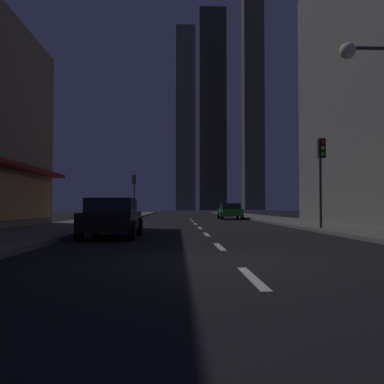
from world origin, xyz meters
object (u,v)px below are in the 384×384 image
at_px(car_parked_far, 230,211).
at_px(street_lamp_right, 371,91).
at_px(fire_hydrant_far_left, 102,218).
at_px(traffic_light_far_left, 134,186).
at_px(traffic_light_near_right, 321,163).
at_px(car_parked_near, 112,217).

distance_m(car_parked_far, street_lamp_right, 24.45).
bearing_deg(fire_hydrant_far_left, traffic_light_far_left, 88.53).
bearing_deg(traffic_light_near_right, fire_hydrant_far_left, 147.77).
xyz_separation_m(car_parked_near, traffic_light_near_right, (9.10, 3.63, 2.45)).
height_order(traffic_light_far_left, street_lamp_right, street_lamp_right).
height_order(car_parked_far, traffic_light_far_left, traffic_light_far_left).
bearing_deg(car_parked_near, fire_hydrant_far_left, 102.00).
relative_size(car_parked_near, fire_hydrant_far_left, 6.48).
bearing_deg(car_parked_near, traffic_light_far_left, 94.12).
height_order(fire_hydrant_far_left, traffic_light_far_left, traffic_light_far_left).
bearing_deg(street_lamp_right, car_parked_near, 169.42).
relative_size(car_parked_far, street_lamp_right, 0.64).
bearing_deg(car_parked_far, car_parked_near, -107.88).
bearing_deg(car_parked_far, traffic_light_near_right, -84.19).
bearing_deg(traffic_light_far_left, traffic_light_near_right, -64.19).
xyz_separation_m(traffic_light_near_right, traffic_light_far_left, (-11.00, 22.74, 0.00)).
height_order(car_parked_far, traffic_light_near_right, traffic_light_near_right).
relative_size(car_parked_near, street_lamp_right, 0.64).
bearing_deg(fire_hydrant_far_left, car_parked_far, 50.44).
distance_m(car_parked_far, traffic_light_near_right, 18.94).
xyz_separation_m(fire_hydrant_far_left, traffic_light_near_right, (11.40, -7.19, 2.74)).
xyz_separation_m(traffic_light_far_left, street_lamp_right, (10.88, -28.05, 1.87)).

